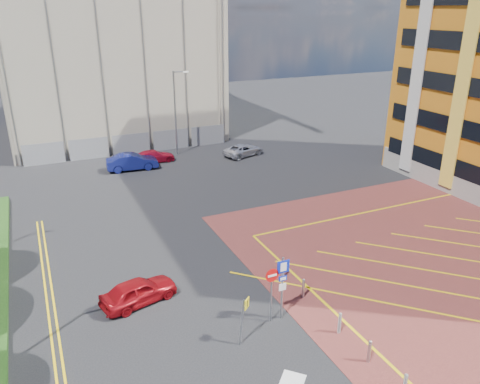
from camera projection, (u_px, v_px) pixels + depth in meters
ground at (282, 334)px, 20.63m from camera, size 140.00×140.00×0.00m
lamp_back at (176, 110)px, 44.29m from camera, size 1.53×0.16×8.00m
sign_cluster at (279, 283)px, 20.86m from camera, size 1.17×0.12×3.20m
warning_sign at (244, 316)px, 19.51m from camera, size 0.54×0.37×2.24m
bollard_row at (349, 333)px, 19.94m from camera, size 0.14×11.14×0.90m
construction_building at (103, 32)px, 50.42m from camera, size 21.20×19.20×22.00m
construction_fence at (142, 143)px, 46.02m from camera, size 21.60×0.06×2.00m
car_red_left at (139, 291)px, 22.60m from camera, size 4.00×2.39×1.28m
car_blue_back at (132, 162)px, 41.24m from camera, size 4.58×1.96×1.47m
car_red_back at (154, 156)px, 43.36m from camera, size 3.91×1.71×1.12m
car_silver_back at (244, 150)px, 45.22m from camera, size 4.50×3.05×1.15m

